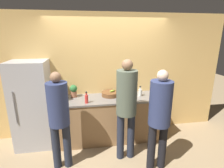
# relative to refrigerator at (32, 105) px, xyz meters

# --- Properties ---
(ground_plane) EXTENTS (14.00, 14.00, 0.00)m
(ground_plane) POSITION_rel_refrigerator_xyz_m (1.52, -0.41, -0.85)
(ground_plane) COLOR #9E8460
(wall_back) EXTENTS (5.20, 0.06, 2.60)m
(wall_back) POSITION_rel_refrigerator_xyz_m (1.52, 0.32, 0.45)
(wall_back) COLOR #E0B266
(wall_back) RESTS_ON ground_plane
(counter) EXTENTS (2.30, 0.71, 0.92)m
(counter) POSITION_rel_refrigerator_xyz_m (1.52, -0.02, -0.39)
(counter) COLOR #9E754C
(counter) RESTS_ON ground_plane
(refrigerator) EXTENTS (0.68, 0.63, 1.70)m
(refrigerator) POSITION_rel_refrigerator_xyz_m (0.00, 0.00, 0.00)
(refrigerator) COLOR #B7B7BC
(refrigerator) RESTS_ON ground_plane
(person_left) EXTENTS (0.32, 0.32, 1.64)m
(person_left) POSITION_rel_refrigerator_xyz_m (0.60, -0.75, 0.11)
(person_left) COLOR #232838
(person_left) RESTS_ON ground_plane
(person_center) EXTENTS (0.34, 0.34, 1.79)m
(person_center) POSITION_rel_refrigerator_xyz_m (1.70, -0.69, 0.22)
(person_center) COLOR #232838
(person_center) RESTS_ON ground_plane
(person_right) EXTENTS (0.34, 0.34, 1.67)m
(person_right) POSITION_rel_refrigerator_xyz_m (2.14, -1.03, 0.14)
(person_right) COLOR black
(person_right) RESTS_ON ground_plane
(fruit_bowl) EXTENTS (0.36, 0.36, 0.13)m
(fruit_bowl) POSITION_rel_refrigerator_xyz_m (1.54, 0.07, 0.11)
(fruit_bowl) COLOR brown
(fruit_bowl) RESTS_ON counter
(utensil_crock) EXTENTS (0.09, 0.09, 0.27)m
(utensil_crock) POSITION_rel_refrigerator_xyz_m (1.87, 0.22, 0.15)
(utensil_crock) COLOR #ADA393
(utensil_crock) RESTS_ON counter
(bottle_red) EXTENTS (0.06, 0.06, 0.22)m
(bottle_red) POSITION_rel_refrigerator_xyz_m (1.04, -0.25, 0.16)
(bottle_red) COLOR red
(bottle_red) RESTS_ON counter
(bottle_amber) EXTENTS (0.06, 0.06, 0.15)m
(bottle_amber) POSITION_rel_refrigerator_xyz_m (1.93, -0.05, 0.13)
(bottle_amber) COLOR brown
(bottle_amber) RESTS_ON counter
(bottle_clear) EXTENTS (0.07, 0.07, 0.21)m
(bottle_clear) POSITION_rel_refrigerator_xyz_m (2.15, -0.03, 0.15)
(bottle_clear) COLOR silver
(bottle_clear) RESTS_ON counter
(cup_white) EXTENTS (0.09, 0.09, 0.10)m
(cup_white) POSITION_rel_refrigerator_xyz_m (0.59, 0.13, 0.12)
(cup_white) COLOR white
(cup_white) RESTS_ON counter
(potted_plant) EXTENTS (0.15, 0.15, 0.26)m
(potted_plant) POSITION_rel_refrigerator_xyz_m (0.79, 0.13, 0.21)
(potted_plant) COLOR #9E6042
(potted_plant) RESTS_ON counter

